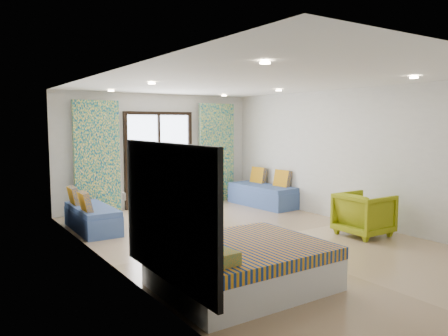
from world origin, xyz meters
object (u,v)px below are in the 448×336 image
daybed_left (92,217)px  armchair (364,212)px  bed (241,265)px  daybed_right (263,194)px  coffee_table (187,205)px

daybed_left → armchair: size_ratio=1.94×
bed → daybed_left: (-0.64, 3.88, -0.03)m
daybed_left → daybed_right: size_ratio=0.88×
daybed_left → daybed_right: daybed_right is taller
coffee_table → armchair: armchair is taller
coffee_table → armchair: size_ratio=0.83×
daybed_left → daybed_right: bearing=2.6°
daybed_left → daybed_right: 4.23m
bed → daybed_right: bearing=48.3°
coffee_table → armchair: (2.08, -2.79, 0.10)m
bed → daybed_left: daybed_left is taller
daybed_left → armchair: armchair is taller
bed → coffee_table: (1.23, 3.59, 0.04)m
bed → daybed_left: 3.94m
armchair → daybed_right: bearing=-4.3°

